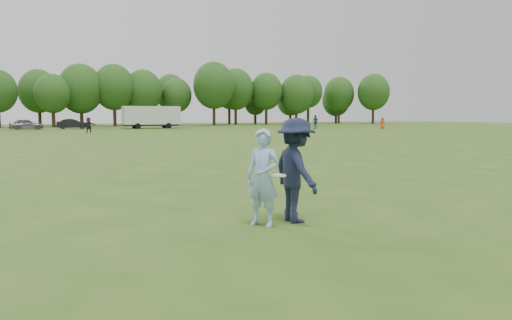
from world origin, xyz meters
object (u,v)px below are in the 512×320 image
at_px(player_far_d, 89,125).
at_px(field_cone, 247,130).
at_px(defender, 296,170).
at_px(cargo_trailer, 151,116).
at_px(player_far_c, 382,123).
at_px(car_e, 26,124).
at_px(thrower, 263,178).
at_px(car_f, 73,124).
at_px(player_far_b, 315,122).

xyz_separation_m(player_far_d, field_cone, (18.30, -1.52, -0.71)).
distance_m(defender, cargo_trailer, 59.83).
xyz_separation_m(player_far_c, field_cone, (-20.21, 1.56, -0.67)).
xyz_separation_m(defender, player_far_d, (0.86, 45.61, -0.13)).
bearing_deg(player_far_c, defender, 91.29).
bearing_deg(cargo_trailer, field_cone, -60.38).
relative_size(defender, car_e, 0.47).
distance_m(thrower, cargo_trailer, 59.97).
bearing_deg(car_f, cargo_trailer, -104.16).
height_order(thrower, car_f, thrower).
xyz_separation_m(player_far_b, player_far_d, (-30.75, -2.08, -0.12)).
height_order(field_cone, cargo_trailer, cargo_trailer).
xyz_separation_m(player_far_d, car_e, (-6.31, 14.84, -0.14)).
bearing_deg(defender, thrower, 91.62).
xyz_separation_m(player_far_d, car_f, (-0.56, 15.75, -0.15)).
distance_m(player_far_b, cargo_trailer, 23.65).
bearing_deg(player_far_d, defender, -84.99).
height_order(car_f, field_cone, car_f).
relative_size(player_far_d, cargo_trailer, 0.19).
bearing_deg(car_e, player_far_d, -161.89).
relative_size(player_far_b, car_f, 0.46).
relative_size(car_e, cargo_trailer, 0.47).
bearing_deg(field_cone, car_f, 137.51).
bearing_deg(defender, player_far_d, -0.37).
bearing_deg(player_far_c, field_cone, 39.68).
height_order(player_far_c, player_far_d, player_far_d).
relative_size(defender, car_f, 0.46).
height_order(player_far_b, player_far_d, player_far_b).
relative_size(player_far_b, player_far_d, 1.14).
bearing_deg(player_far_b, field_cone, -90.54).
distance_m(player_far_c, car_e, 48.27).
bearing_deg(thrower, field_cone, 120.19).
bearing_deg(player_far_b, car_f, -130.28).
distance_m(car_e, car_f, 5.82).
bearing_deg(car_f, player_far_c, -116.37).
distance_m(player_far_b, car_e, 39.19).
relative_size(thrower, player_far_b, 0.91).
height_order(thrower, player_far_c, thrower).
distance_m(thrower, player_far_b, 57.61).
height_order(thrower, car_e, thrower).
relative_size(thrower, car_f, 0.41).
xyz_separation_m(car_e, car_f, (5.75, 0.91, -0.01)).
bearing_deg(thrower, player_far_b, 110.33).
xyz_separation_m(thrower, car_e, (-4.75, 60.46, -0.17)).
relative_size(player_far_d, car_f, 0.40).
height_order(thrower, defender, defender).
bearing_deg(thrower, car_f, 143.51).
relative_size(player_far_c, field_cone, 5.49).
bearing_deg(player_far_b, player_far_c, 39.67).
height_order(car_e, field_cone, car_e).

